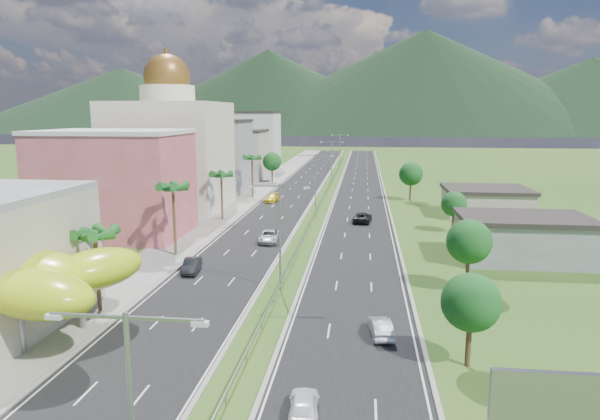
% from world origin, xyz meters
% --- Properties ---
extents(ground, '(500.00, 500.00, 0.00)m').
position_xyz_m(ground, '(0.00, 0.00, 0.00)').
color(ground, '#2D5119').
rests_on(ground, ground).
extents(road_left, '(11.00, 260.00, 0.04)m').
position_xyz_m(road_left, '(-7.50, 90.00, 0.02)').
color(road_left, black).
rests_on(road_left, ground).
extents(road_right, '(11.00, 260.00, 0.04)m').
position_xyz_m(road_right, '(7.50, 90.00, 0.02)').
color(road_right, black).
rests_on(road_right, ground).
extents(sidewalk_left, '(7.00, 260.00, 0.12)m').
position_xyz_m(sidewalk_left, '(-17.00, 90.00, 0.06)').
color(sidewalk_left, gray).
rests_on(sidewalk_left, ground).
extents(median_guardrail, '(0.10, 216.06, 0.76)m').
position_xyz_m(median_guardrail, '(0.00, 71.99, 0.62)').
color(median_guardrail, gray).
rests_on(median_guardrail, ground).
extents(streetlight_median_b, '(6.04, 0.25, 11.00)m').
position_xyz_m(streetlight_median_b, '(0.00, 10.00, 6.75)').
color(streetlight_median_b, gray).
rests_on(streetlight_median_b, ground).
extents(streetlight_median_c, '(6.04, 0.25, 11.00)m').
position_xyz_m(streetlight_median_c, '(0.00, 50.00, 6.75)').
color(streetlight_median_c, gray).
rests_on(streetlight_median_c, ground).
extents(streetlight_median_d, '(6.04, 0.25, 11.00)m').
position_xyz_m(streetlight_median_d, '(0.00, 95.00, 6.75)').
color(streetlight_median_d, gray).
rests_on(streetlight_median_d, ground).
extents(streetlight_median_e, '(6.04, 0.25, 11.00)m').
position_xyz_m(streetlight_median_e, '(0.00, 140.00, 6.75)').
color(streetlight_median_e, gray).
rests_on(streetlight_median_e, ground).
extents(lime_canopy, '(18.00, 15.00, 7.40)m').
position_xyz_m(lime_canopy, '(-20.00, -4.00, 4.99)').
color(lime_canopy, '#B1D214').
rests_on(lime_canopy, ground).
extents(pink_shophouse, '(20.00, 15.00, 15.00)m').
position_xyz_m(pink_shophouse, '(-28.00, 32.00, 7.50)').
color(pink_shophouse, '#B94E4C').
rests_on(pink_shophouse, ground).
extents(domed_building, '(20.00, 20.00, 28.70)m').
position_xyz_m(domed_building, '(-28.00, 55.00, 11.35)').
color(domed_building, beige).
rests_on(domed_building, ground).
extents(midrise_grey, '(16.00, 15.00, 16.00)m').
position_xyz_m(midrise_grey, '(-27.00, 80.00, 8.00)').
color(midrise_grey, gray).
rests_on(midrise_grey, ground).
extents(midrise_beige, '(16.00, 15.00, 13.00)m').
position_xyz_m(midrise_beige, '(-27.00, 102.00, 6.50)').
color(midrise_beige, '#A79989').
rests_on(midrise_beige, ground).
extents(midrise_white, '(16.00, 15.00, 18.00)m').
position_xyz_m(midrise_white, '(-27.00, 125.00, 9.00)').
color(midrise_white, silver).
rests_on(midrise_white, ground).
extents(billboard, '(5.20, 0.35, 6.20)m').
position_xyz_m(billboard, '(17.00, -18.00, 4.42)').
color(billboard, gray).
rests_on(billboard, ground).
extents(shed_near, '(15.00, 10.00, 5.00)m').
position_xyz_m(shed_near, '(28.00, 25.00, 2.50)').
color(shed_near, gray).
rests_on(shed_near, ground).
extents(shed_far, '(14.00, 12.00, 4.40)m').
position_xyz_m(shed_far, '(30.00, 55.00, 2.20)').
color(shed_far, '#A79989').
rests_on(shed_far, ground).
extents(palm_tree_b, '(3.60, 3.60, 8.10)m').
position_xyz_m(palm_tree_b, '(-15.50, 2.00, 7.06)').
color(palm_tree_b, '#47301C').
rests_on(palm_tree_b, ground).
extents(palm_tree_c, '(3.60, 3.60, 9.60)m').
position_xyz_m(palm_tree_c, '(-15.50, 22.00, 8.50)').
color(palm_tree_c, '#47301C').
rests_on(palm_tree_c, ground).
extents(palm_tree_d, '(3.60, 3.60, 8.60)m').
position_xyz_m(palm_tree_d, '(-15.50, 45.00, 7.54)').
color(palm_tree_d, '#47301C').
rests_on(palm_tree_d, ground).
extents(palm_tree_e, '(3.60, 3.60, 9.40)m').
position_xyz_m(palm_tree_e, '(-15.50, 70.00, 8.31)').
color(palm_tree_e, '#47301C').
rests_on(palm_tree_e, ground).
extents(leafy_tree_lfar, '(4.90, 4.90, 8.05)m').
position_xyz_m(leafy_tree_lfar, '(-15.50, 95.00, 5.58)').
color(leafy_tree_lfar, '#47301C').
rests_on(leafy_tree_lfar, ground).
extents(leafy_tree_ra, '(4.20, 4.20, 6.90)m').
position_xyz_m(leafy_tree_ra, '(16.00, -5.00, 4.78)').
color(leafy_tree_ra, '#47301C').
rests_on(leafy_tree_ra, ground).
extents(leafy_tree_rb, '(4.55, 4.55, 7.47)m').
position_xyz_m(leafy_tree_rb, '(19.00, 12.00, 5.18)').
color(leafy_tree_rb, '#47301C').
rests_on(leafy_tree_rb, ground).
extents(leafy_tree_rc, '(3.85, 3.85, 6.33)m').
position_xyz_m(leafy_tree_rc, '(22.00, 40.00, 4.37)').
color(leafy_tree_rc, '#47301C').
rests_on(leafy_tree_rc, ground).
extents(leafy_tree_rd, '(4.90, 4.90, 8.05)m').
position_xyz_m(leafy_tree_rd, '(18.00, 70.00, 5.58)').
color(leafy_tree_rd, '#47301C').
rests_on(leafy_tree_rd, ground).
extents(mountain_ridge, '(860.00, 140.00, 90.00)m').
position_xyz_m(mountain_ridge, '(60.00, 450.00, 0.00)').
color(mountain_ridge, black).
rests_on(mountain_ridge, ground).
extents(car_dark_left, '(2.24, 4.93, 1.57)m').
position_xyz_m(car_dark_left, '(-11.05, 14.94, 0.82)').
color(car_dark_left, black).
rests_on(car_dark_left, road_left).
extents(car_silver_mid_left, '(3.03, 6.01, 1.63)m').
position_xyz_m(car_silver_mid_left, '(-4.78, 30.38, 0.86)').
color(car_silver_mid_left, '#AFB3B7').
rests_on(car_silver_mid_left, road_left).
extents(car_yellow_far_left, '(2.40, 5.48, 1.57)m').
position_xyz_m(car_yellow_far_left, '(-10.33, 64.84, 0.82)').
color(car_yellow_far_left, yellow).
rests_on(car_yellow_far_left, road_left).
extents(car_white_near_right, '(2.12, 4.53, 1.50)m').
position_xyz_m(car_white_near_right, '(5.04, -13.02, 0.79)').
color(car_white_near_right, white).
rests_on(car_white_near_right, road_right).
extents(car_silver_right, '(2.15, 4.67, 1.48)m').
position_xyz_m(car_silver_right, '(9.92, -0.50, 0.78)').
color(car_silver_right, '#B1B3B9').
rests_on(car_silver_right, road_right).
extents(car_dark_far_right, '(3.36, 6.13, 1.63)m').
position_xyz_m(car_dark_far_right, '(8.23, 45.96, 0.85)').
color(car_dark_far_right, black).
rests_on(car_dark_far_right, road_right).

